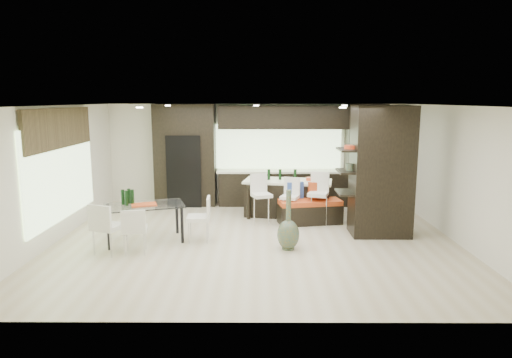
{
  "coord_description": "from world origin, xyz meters",
  "views": [
    {
      "loc": [
        0.04,
        -8.93,
        2.82
      ],
      "look_at": [
        0.0,
        0.6,
        1.15
      ],
      "focal_mm": 32.0,
      "sensor_mm": 36.0,
      "label": 1
    }
  ],
  "objects_px": {
    "stool_mid": "(290,205)",
    "kitchen_island": "(288,198)",
    "chair_near": "(135,232)",
    "chair_end": "(198,221)",
    "chair_far": "(108,230)",
    "stool_left": "(262,204)",
    "stool_right": "(318,203)",
    "floor_vase": "(288,220)",
    "dining_table": "(145,223)",
    "bench": "(310,212)"
  },
  "relations": [
    {
      "from": "kitchen_island",
      "to": "chair_far",
      "type": "xyz_separation_m",
      "value": [
        -3.48,
        -2.83,
        0.01
      ]
    },
    {
      "from": "chair_near",
      "to": "chair_end",
      "type": "distance_m",
      "value": 1.3
    },
    {
      "from": "kitchen_island",
      "to": "chair_near",
      "type": "relative_size",
      "value": 2.63
    },
    {
      "from": "stool_right",
      "to": "chair_far",
      "type": "height_order",
      "value": "stool_right"
    },
    {
      "from": "chair_near",
      "to": "chair_far",
      "type": "bearing_deg",
      "value": 173.5
    },
    {
      "from": "kitchen_island",
      "to": "stool_right",
      "type": "relative_size",
      "value": 2.2
    },
    {
      "from": "kitchen_island",
      "to": "stool_right",
      "type": "xyz_separation_m",
      "value": [
        0.64,
        -0.76,
        0.04
      ]
    },
    {
      "from": "kitchen_island",
      "to": "stool_mid",
      "type": "distance_m",
      "value": 0.74
    },
    {
      "from": "stool_left",
      "to": "floor_vase",
      "type": "relative_size",
      "value": 0.79
    },
    {
      "from": "stool_mid",
      "to": "chair_near",
      "type": "bearing_deg",
      "value": -124.44
    },
    {
      "from": "stool_right",
      "to": "dining_table",
      "type": "bearing_deg",
      "value": -141.62
    },
    {
      "from": "stool_left",
      "to": "dining_table",
      "type": "relative_size",
      "value": 0.59
    },
    {
      "from": "stool_right",
      "to": "chair_end",
      "type": "bearing_deg",
      "value": -134.3
    },
    {
      "from": "stool_left",
      "to": "chair_end",
      "type": "xyz_separation_m",
      "value": [
        -1.27,
        -1.33,
        -0.04
      ]
    },
    {
      "from": "floor_vase",
      "to": "bench",
      "type": "bearing_deg",
      "value": 71.51
    },
    {
      "from": "stool_left",
      "to": "floor_vase",
      "type": "height_order",
      "value": "floor_vase"
    },
    {
      "from": "stool_left",
      "to": "stool_right",
      "type": "bearing_deg",
      "value": -21.23
    },
    {
      "from": "stool_left",
      "to": "chair_end",
      "type": "bearing_deg",
      "value": -154.69
    },
    {
      "from": "bench",
      "to": "stool_right",
      "type": "bearing_deg",
      "value": -20.5
    },
    {
      "from": "kitchen_island",
      "to": "dining_table",
      "type": "relative_size",
      "value": 1.36
    },
    {
      "from": "stool_left",
      "to": "bench",
      "type": "xyz_separation_m",
      "value": [
        1.11,
        0.02,
        -0.18
      ]
    },
    {
      "from": "stool_right",
      "to": "chair_near",
      "type": "height_order",
      "value": "stool_right"
    },
    {
      "from": "bench",
      "to": "chair_near",
      "type": "relative_size",
      "value": 1.79
    },
    {
      "from": "kitchen_island",
      "to": "stool_mid",
      "type": "relative_size",
      "value": 2.47
    },
    {
      "from": "stool_mid",
      "to": "chair_far",
      "type": "height_order",
      "value": "chair_far"
    },
    {
      "from": "stool_mid",
      "to": "chair_end",
      "type": "relative_size",
      "value": 1.02
    },
    {
      "from": "stool_right",
      "to": "kitchen_island",
      "type": "bearing_deg",
      "value": 148.67
    },
    {
      "from": "stool_left",
      "to": "chair_near",
      "type": "bearing_deg",
      "value": -159.67
    },
    {
      "from": "stool_mid",
      "to": "dining_table",
      "type": "height_order",
      "value": "stool_mid"
    },
    {
      "from": "stool_left",
      "to": "chair_far",
      "type": "distance_m",
      "value": 3.52
    },
    {
      "from": "dining_table",
      "to": "chair_far",
      "type": "bearing_deg",
      "value": -140.73
    },
    {
      "from": "stool_right",
      "to": "bench",
      "type": "bearing_deg",
      "value": -171.84
    },
    {
      "from": "stool_left",
      "to": "bench",
      "type": "bearing_deg",
      "value": -19.65
    },
    {
      "from": "stool_left",
      "to": "floor_vase",
      "type": "bearing_deg",
      "value": -95.75
    },
    {
      "from": "floor_vase",
      "to": "chair_end",
      "type": "distance_m",
      "value": 1.84
    },
    {
      "from": "chair_far",
      "to": "chair_end",
      "type": "distance_m",
      "value": 1.73
    },
    {
      "from": "chair_far",
      "to": "chair_end",
      "type": "bearing_deg",
      "value": 46.07
    },
    {
      "from": "stool_left",
      "to": "stool_mid",
      "type": "bearing_deg",
      "value": -19.54
    },
    {
      "from": "bench",
      "to": "chair_far",
      "type": "relative_size",
      "value": 1.61
    },
    {
      "from": "chair_end",
      "to": "kitchen_island",
      "type": "bearing_deg",
      "value": -45.84
    },
    {
      "from": "dining_table",
      "to": "chair_near",
      "type": "distance_m",
      "value": 0.73
    },
    {
      "from": "stool_mid",
      "to": "chair_far",
      "type": "xyz_separation_m",
      "value": [
        -3.48,
        -2.1,
        0.02
      ]
    },
    {
      "from": "chair_near",
      "to": "chair_far",
      "type": "distance_m",
      "value": 0.49
    },
    {
      "from": "dining_table",
      "to": "chair_near",
      "type": "height_order",
      "value": "chair_near"
    },
    {
      "from": "floor_vase",
      "to": "chair_end",
      "type": "xyz_separation_m",
      "value": [
        -1.77,
        0.5,
        -0.16
      ]
    },
    {
      "from": "stool_mid",
      "to": "kitchen_island",
      "type": "bearing_deg",
      "value": 110.89
    },
    {
      "from": "bench",
      "to": "chair_near",
      "type": "height_order",
      "value": "chair_near"
    },
    {
      "from": "chair_end",
      "to": "stool_right",
      "type": "bearing_deg",
      "value": -65.92
    },
    {
      "from": "stool_mid",
      "to": "floor_vase",
      "type": "height_order",
      "value": "floor_vase"
    },
    {
      "from": "stool_left",
      "to": "dining_table",
      "type": "bearing_deg",
      "value": -171.41
    }
  ]
}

